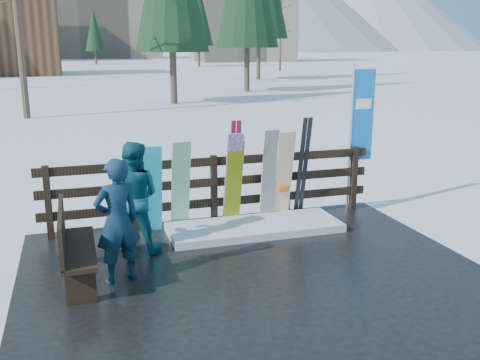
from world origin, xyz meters
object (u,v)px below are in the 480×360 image
object	(u,v)px
rental_flag	(360,121)
snowboard_1	(181,186)
bench	(72,244)
snowboard_5	(284,176)
snowboard_2	(234,183)
snowboard_4	(269,176)
snowboard_3	(233,179)
person_back	(133,198)
person_front	(117,221)
snowboard_0	(152,190)

from	to	relation	value
rental_flag	snowboard_1	bearing A→B (deg)	-175.31
bench	rental_flag	bearing A→B (deg)	20.14
snowboard_5	rental_flag	bearing A→B (deg)	9.96
snowboard_2	snowboard_4	distance (m)	0.62
snowboard_3	rental_flag	xyz separation A→B (m)	(2.43, 0.27, 0.82)
snowboard_3	person_back	distance (m)	1.81
snowboard_4	person_front	xyz separation A→B (m)	(-2.61, -1.65, 0.01)
person_back	bench	bearing A→B (deg)	65.18
person_front	snowboard_3	bearing A→B (deg)	-157.56
snowboard_0	snowboard_5	bearing A→B (deg)	-0.00
snowboard_3	snowboard_5	distance (m)	0.89
snowboard_1	snowboard_2	xyz separation A→B (m)	(0.88, 0.00, -0.02)
snowboard_3	rental_flag	size ratio (longest dim) A/B	0.62
rental_flag	snowboard_5	bearing A→B (deg)	-170.04
snowboard_1	snowboard_4	bearing A→B (deg)	0.00
snowboard_1	person_front	world-z (taller)	person_front
snowboard_2	snowboard_3	size ratio (longest dim) A/B	0.91
snowboard_1	rental_flag	xyz separation A→B (m)	(3.29, 0.27, 0.86)
snowboard_2	rental_flag	world-z (taller)	rental_flag
snowboard_5	rental_flag	size ratio (longest dim) A/B	0.60
snowboard_1	snowboard_5	distance (m)	1.75
snowboard_1	bench	bearing A→B (deg)	-137.19
snowboard_2	snowboard_5	world-z (taller)	snowboard_5
snowboard_1	person_back	world-z (taller)	person_back
snowboard_0	person_back	xyz separation A→B (m)	(-0.37, -0.68, 0.09)
snowboard_0	person_front	bearing A→B (deg)	-112.12
snowboard_0	snowboard_3	distance (m)	1.31
person_front	snowboard_5	bearing A→B (deg)	-167.50
snowboard_1	snowboard_4	distance (m)	1.49
snowboard_0	snowboard_1	bearing A→B (deg)	-0.00
bench	person_back	bearing A→B (deg)	45.30
bench	snowboard_0	distance (m)	1.98
snowboard_2	snowboard_1	bearing A→B (deg)	-180.00
snowboard_5	snowboard_3	bearing A→B (deg)	180.00
person_front	rental_flag	bearing A→B (deg)	-173.85
snowboard_0	snowboard_4	xyz separation A→B (m)	(1.94, -0.00, 0.08)
snowboard_0	snowboard_5	world-z (taller)	snowboard_5
snowboard_3	snowboard_5	size ratio (longest dim) A/B	1.03
snowboard_0	snowboard_3	size ratio (longest dim) A/B	0.90
snowboard_2	person_front	world-z (taller)	person_front
snowboard_4	person_front	bearing A→B (deg)	-147.74
bench	rental_flag	xyz separation A→B (m)	(4.96, 1.82, 1.09)
rental_flag	person_back	bearing A→B (deg)	-166.92
snowboard_4	person_back	size ratio (longest dim) A/B	0.99
person_back	snowboard_1	bearing A→B (deg)	-120.16
snowboard_5	rental_flag	world-z (taller)	rental_flag
snowboard_1	snowboard_3	bearing A→B (deg)	0.00
snowboard_0	rental_flag	bearing A→B (deg)	4.13
rental_flag	person_back	xyz separation A→B (m)	(-4.10, -0.95, -0.80)
snowboard_0	person_front	distance (m)	1.78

